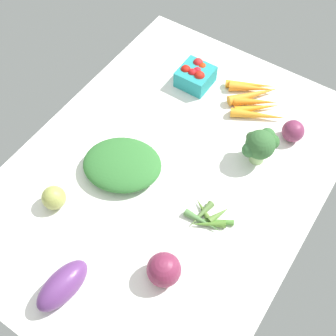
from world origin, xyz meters
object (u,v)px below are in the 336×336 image
(red_onion_near_basket, at_px, (293,131))
(red_onion_center, at_px, (164,270))
(berry_basket, at_px, (195,75))
(okra_pile, at_px, (207,218))
(heirloom_tomato_green, at_px, (54,198))
(eggplant, at_px, (63,285))
(leafy_greens_clump, at_px, (122,164))
(carrot_bunch, at_px, (255,99))
(broccoli_head, at_px, (261,144))

(red_onion_near_basket, distance_m, red_onion_center, 0.53)
(berry_basket, relative_size, okra_pile, 0.80)
(berry_basket, relative_size, heirloom_tomato_green, 1.58)
(eggplant, bearing_deg, leafy_greens_clump, -159.45)
(berry_basket, height_order, carrot_bunch, berry_basket)
(red_onion_near_basket, distance_m, berry_basket, 0.33)
(okra_pile, height_order, eggplant, eggplant)
(red_onion_near_basket, relative_size, eggplant, 0.44)
(carrot_bunch, relative_size, broccoli_head, 2.17)
(red_onion_center, height_order, carrot_bunch, red_onion_center)
(okra_pile, bearing_deg, eggplant, 151.74)
(red_onion_center, relative_size, leafy_greens_clump, 0.38)
(red_onion_center, xyz_separation_m, berry_basket, (0.56, 0.26, -0.01))
(leafy_greens_clump, bearing_deg, broccoli_head, -50.28)
(red_onion_center, relative_size, eggplant, 0.57)
(leafy_greens_clump, height_order, carrot_bunch, leafy_greens_clump)
(red_onion_center, distance_m, berry_basket, 0.61)
(leafy_greens_clump, bearing_deg, carrot_bunch, -23.58)
(leafy_greens_clump, xyz_separation_m, broccoli_head, (0.23, -0.28, 0.04))
(berry_basket, bearing_deg, leafy_greens_clump, -178.80)
(heirloom_tomato_green, distance_m, eggplant, 0.23)
(leafy_greens_clump, distance_m, broccoli_head, 0.36)
(red_onion_near_basket, distance_m, okra_pile, 0.35)
(okra_pile, distance_m, eggplant, 0.37)
(red_onion_near_basket, height_order, broccoli_head, broccoli_head)
(leafy_greens_clump, relative_size, eggplant, 1.49)
(red_onion_center, relative_size, berry_basket, 0.82)
(broccoli_head, bearing_deg, heirloom_tomato_green, 138.54)
(red_onion_near_basket, xyz_separation_m, berry_basket, (0.03, 0.33, 0.00))
(carrot_bunch, relative_size, eggplant, 1.64)
(berry_basket, bearing_deg, heirloom_tomato_green, 172.55)
(leafy_greens_clump, bearing_deg, okra_pile, -90.93)
(red_onion_center, height_order, berry_basket, red_onion_center)
(broccoli_head, bearing_deg, red_onion_center, 176.31)
(broccoli_head, bearing_deg, eggplant, 161.09)
(leafy_greens_clump, relative_size, carrot_bunch, 0.90)
(red_onion_center, xyz_separation_m, leafy_greens_clump, (0.18, 0.25, -0.01))
(okra_pile, bearing_deg, red_onion_near_basket, -10.29)
(broccoli_head, xyz_separation_m, eggplant, (-0.56, 0.19, -0.03))
(red_onion_center, relative_size, heirloom_tomato_green, 1.29)
(okra_pile, relative_size, broccoli_head, 1.13)
(okra_pile, distance_m, heirloom_tomato_green, 0.38)
(red_onion_near_basket, xyz_separation_m, red_onion_center, (-0.52, 0.07, 0.01))
(red_onion_center, bearing_deg, berry_basket, 25.00)
(okra_pile, height_order, heirloom_tomato_green, heirloom_tomato_green)
(red_onion_near_basket, bearing_deg, leafy_greens_clump, 136.64)
(red_onion_center, height_order, heirloom_tomato_green, red_onion_center)
(carrot_bunch, bearing_deg, heirloom_tomato_green, 156.10)
(berry_basket, xyz_separation_m, heirloom_tomato_green, (-0.55, 0.07, -0.00))
(red_onion_center, xyz_separation_m, broccoli_head, (0.41, -0.03, 0.02))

